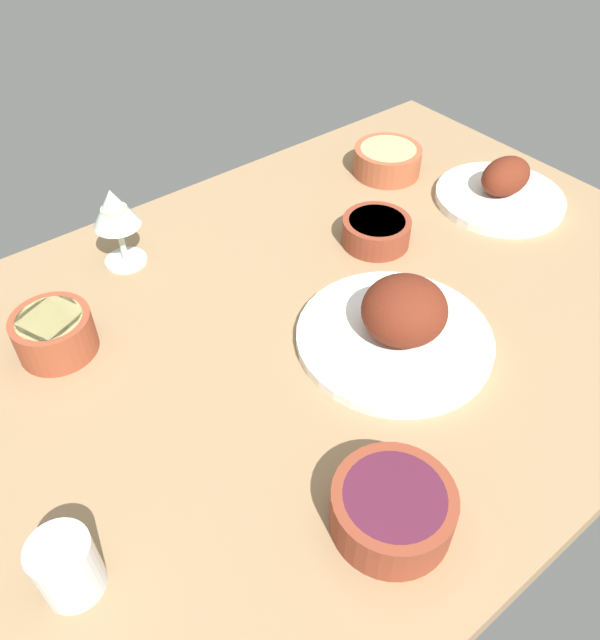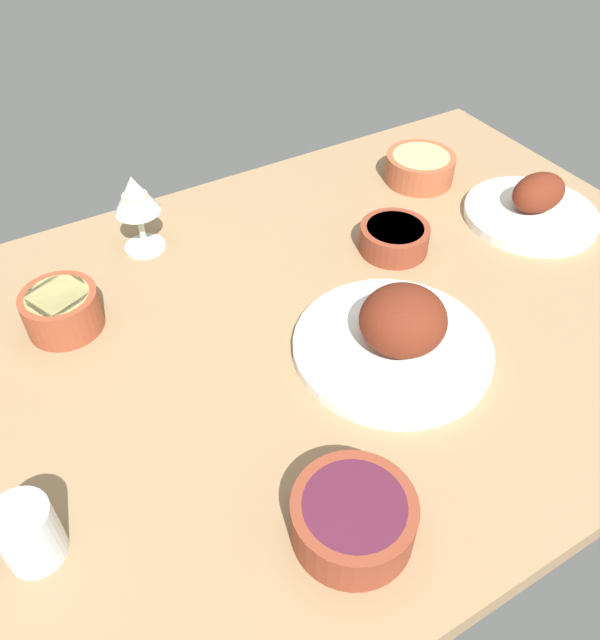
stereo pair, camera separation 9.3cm
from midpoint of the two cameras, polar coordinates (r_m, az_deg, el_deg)
dining_table at (r=96.26cm, az=2.78°, el=-1.86°), size 140.00×90.00×4.00cm
plate_far_side at (r=91.22cm, az=11.72°, el=-1.34°), size 28.78×28.78×10.51cm
plate_center_main at (r=125.56cm, az=22.37°, el=9.37°), size 24.05×24.05×8.29cm
bowl_cream at (r=110.21cm, az=10.93°, el=7.24°), size 11.83×11.83×4.63cm
bowl_onions at (r=73.11cm, az=8.66°, el=-17.38°), size 13.94×13.94×5.85cm
bowl_pasta at (r=130.10cm, az=12.84°, el=13.25°), size 13.39×13.39×5.36cm
bowl_potatoes at (r=97.84cm, az=-18.17°, el=0.79°), size 11.22×11.22×6.28cm
wine_glass at (r=106.74cm, az=-12.19°, el=10.55°), size 7.60×7.60×14.00cm
water_tumbler at (r=74.52cm, az=-19.93°, el=-17.86°), size 6.56×6.56×8.06cm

